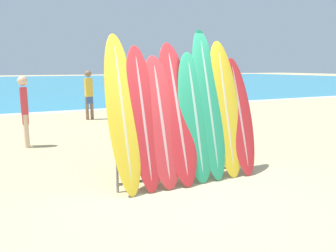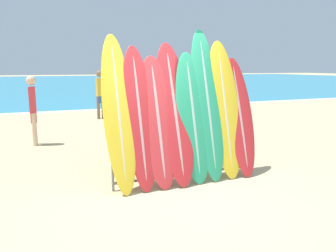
{
  "view_description": "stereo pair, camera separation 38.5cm",
  "coord_description": "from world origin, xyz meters",
  "views": [
    {
      "loc": [
        -2.29,
        -3.91,
        1.92
      ],
      "look_at": [
        0.31,
        1.57,
        0.82
      ],
      "focal_mm": 35.0,
      "sensor_mm": 36.0,
      "label": 1
    },
    {
      "loc": [
        -1.94,
        -4.06,
        1.92
      ],
      "look_at": [
        0.31,
        1.57,
        0.82
      ],
      "focal_mm": 35.0,
      "sensor_mm": 36.0,
      "label": 2
    }
  ],
  "objects": [
    {
      "name": "person_far_left",
      "position": [
        0.24,
        8.12,
        0.98
      ],
      "size": [
        0.3,
        0.24,
        1.79
      ],
      "rotation": [
        0.0,
        0.0,
        0.18
      ],
      "color": "#846047",
      "rests_on": "ground_plane"
    },
    {
      "name": "ground_plane",
      "position": [
        0.0,
        0.0,
        0.0
      ],
      "size": [
        160.0,
        160.0,
        0.0
      ],
      "primitive_type": "plane",
      "color": "tan"
    },
    {
      "name": "surfboard_slot_7",
      "position": [
        1.4,
        0.83,
        1.05
      ],
      "size": [
        0.52,
        0.73,
        2.09
      ],
      "color": "red",
      "rests_on": "ground_plane"
    },
    {
      "name": "surfboard_slot_2",
      "position": [
        -0.16,
        0.83,
        1.06
      ],
      "size": [
        0.59,
        0.77,
        2.11
      ],
      "color": "red",
      "rests_on": "ground_plane"
    },
    {
      "name": "surfboard_slot_6",
      "position": [
        1.1,
        0.85,
        1.19
      ],
      "size": [
        0.59,
        0.72,
        2.39
      ],
      "color": "yellow",
      "rests_on": "ground_plane"
    },
    {
      "name": "surfboard_slot_4",
      "position": [
        0.47,
        0.82,
        1.09
      ],
      "size": [
        0.58,
        0.7,
        2.18
      ],
      "color": "#289E70",
      "rests_on": "ground_plane"
    },
    {
      "name": "surfboard_slot_0",
      "position": [
        -0.79,
        0.88,
        1.23
      ],
      "size": [
        0.49,
        0.91,
        2.45
      ],
      "color": "yellow",
      "rests_on": "ground_plane"
    },
    {
      "name": "surfboard_slot_1",
      "position": [
        -0.46,
        0.85,
        1.14
      ],
      "size": [
        0.5,
        0.8,
        2.27
      ],
      "color": "red",
      "rests_on": "ground_plane"
    },
    {
      "name": "surfboard_rack",
      "position": [
        0.31,
        0.77,
        0.44
      ],
      "size": [
        2.53,
        0.04,
        0.8
      ],
      "color": "slate",
      "rests_on": "ground_plane"
    },
    {
      "name": "ocean_water",
      "position": [
        0.0,
        40.0,
        0.0
      ],
      "size": [
        120.0,
        60.0,
        0.01
      ],
      "color": "teal",
      "rests_on": "ground_plane"
    },
    {
      "name": "person_near_water",
      "position": [
        1.91,
        8.2,
        0.92
      ],
      "size": [
        0.23,
        0.28,
        1.69
      ],
      "rotation": [
        0.0,
        0.0,
        4.95
      ],
      "color": "#A87A5B",
      "rests_on": "ground_plane"
    },
    {
      "name": "person_mid_beach",
      "position": [
        -2.05,
        4.54,
        0.93
      ],
      "size": [
        0.23,
        0.29,
        1.71
      ],
      "rotation": [
        0.0,
        0.0,
        4.71
      ],
      "color": "beige",
      "rests_on": "ground_plane"
    },
    {
      "name": "surfboard_slot_3",
      "position": [
        0.15,
        0.87,
        1.17
      ],
      "size": [
        0.59,
        0.92,
        2.34
      ],
      "color": "red",
      "rests_on": "ground_plane"
    },
    {
      "name": "surfboard_slot_5",
      "position": [
        0.77,
        0.88,
        1.29
      ],
      "size": [
        0.53,
        0.83,
        2.58
      ],
      "color": "#289E70",
      "rests_on": "ground_plane"
    }
  ]
}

